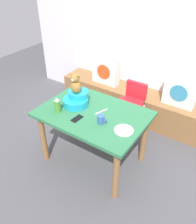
{
  "coord_description": "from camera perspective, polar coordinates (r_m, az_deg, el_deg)",
  "views": [
    {
      "loc": [
        1.29,
        -1.81,
        2.28
      ],
      "look_at": [
        0.0,
        0.1,
        0.69
      ],
      "focal_mm": 37.82,
      "sensor_mm": 36.0,
      "label": 1
    }
  ],
  "objects": [
    {
      "name": "coffee_mug",
      "position": [
        2.51,
        0.75,
        -1.75
      ],
      "size": [
        0.12,
        0.08,
        0.09
      ],
      "color": "#335999",
      "rests_on": "dining_table"
    },
    {
      "name": "teddy_bear",
      "position": [
        2.72,
        -5.44,
        6.8
      ],
      "size": [
        0.13,
        0.12,
        0.25
      ],
      "color": "olive",
      "rests_on": "infant_seat_teal"
    },
    {
      "name": "table_fork",
      "position": [
        2.71,
        0.81,
        0.14
      ],
      "size": [
        0.07,
        0.17,
        0.01
      ],
      "primitive_type": "cube",
      "rotation": [
        0.0,
        0.0,
        2.82
      ],
      "color": "silver",
      "rests_on": "dining_table"
    },
    {
      "name": "dining_table",
      "position": [
        2.77,
        -1.16,
        -2.01
      ],
      "size": [
        1.23,
        0.86,
        0.74
      ],
      "color": "#2D7247",
      "rests_on": "ground_plane"
    },
    {
      "name": "back_wall",
      "position": [
        3.64,
        12.63,
        18.21
      ],
      "size": [
        4.4,
        0.1,
        2.6
      ],
      "primitive_type": "cube",
      "color": "silver",
      "rests_on": "ground_plane"
    },
    {
      "name": "pillow_floral_left",
      "position": [
        3.85,
        1.92,
        10.01
      ],
      "size": [
        0.44,
        0.15,
        0.44
      ],
      "color": "white",
      "rests_on": "window_bench"
    },
    {
      "name": "ketchup_bottle",
      "position": [
        2.71,
        -9.82,
        1.6
      ],
      "size": [
        0.07,
        0.07,
        0.18
      ],
      "color": "#4C8C33",
      "rests_on": "dining_table"
    },
    {
      "name": "pillow_floral_right",
      "position": [
        3.43,
        19.27,
        4.76
      ],
      "size": [
        0.44,
        0.15,
        0.44
      ],
      "color": "white",
      "rests_on": "window_bench"
    },
    {
      "name": "cell_phone",
      "position": [
        2.61,
        -5.08,
        -1.58
      ],
      "size": [
        0.08,
        0.15,
        0.01
      ],
      "primitive_type": "cube",
      "rotation": [
        0.0,
        0.0,
        3.07
      ],
      "color": "black",
      "rests_on": "dining_table"
    },
    {
      "name": "highchair",
      "position": [
        3.31,
        8.05,
        2.15
      ],
      "size": [
        0.34,
        0.45,
        0.79
      ],
      "color": "red",
      "rests_on": "ground_plane"
    },
    {
      "name": "window_bench",
      "position": [
        3.85,
        9.05,
        1.92
      ],
      "size": [
        2.6,
        0.44,
        0.46
      ],
      "primitive_type": "cube",
      "color": "olive",
      "rests_on": "ground_plane"
    },
    {
      "name": "infant_seat_teal",
      "position": [
        2.82,
        -5.21,
        3.09
      ],
      "size": [
        0.3,
        0.33,
        0.16
      ],
      "color": "#1CA1C8",
      "rests_on": "dining_table"
    },
    {
      "name": "dinner_plate_near",
      "position": [
        2.45,
        6.25,
        -4.42
      ],
      "size": [
        0.2,
        0.2,
        0.01
      ],
      "primitive_type": "cylinder",
      "color": "white",
      "rests_on": "dining_table"
    },
    {
      "name": "ground_plane",
      "position": [
        3.18,
        -1.03,
        -11.15
      ],
      "size": [
        8.0,
        8.0,
        0.0
      ],
      "primitive_type": "plane",
      "color": "#4C4C51"
    }
  ]
}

